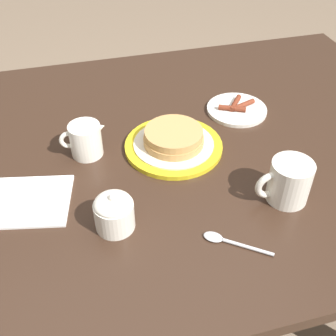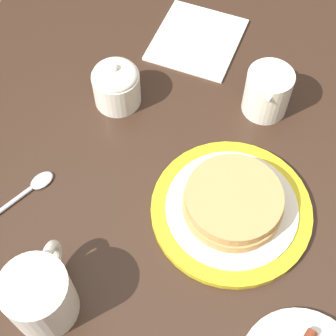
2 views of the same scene
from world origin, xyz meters
name	(u,v)px [view 1 (image 1 of 2)]	position (x,y,z in m)	size (l,w,h in m)	color
ground_plane	(164,312)	(0.00, 0.00, 0.00)	(8.00, 8.00, 0.00)	#7A6651
dining_table	(163,179)	(0.00, 0.00, 0.66)	(1.49, 1.01, 0.76)	#332116
pancake_plate	(174,142)	(-0.03, 0.01, 0.78)	(0.24, 0.24, 0.05)	gold
side_plate_bacon	(237,109)	(-0.24, -0.10, 0.77)	(0.16, 0.16, 0.02)	silver
coffee_mug	(288,181)	(-0.21, 0.24, 0.81)	(0.12, 0.09, 0.09)	silver
creamer_pitcher	(86,139)	(0.18, -0.02, 0.81)	(0.11, 0.07, 0.09)	silver
sugar_bowl	(114,212)	(0.15, 0.22, 0.80)	(0.08, 0.08, 0.09)	silver
napkin	(31,201)	(0.32, 0.11, 0.77)	(0.19, 0.18, 0.01)	white
spoon	(226,241)	(-0.04, 0.32, 0.77)	(0.12, 0.09, 0.01)	silver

